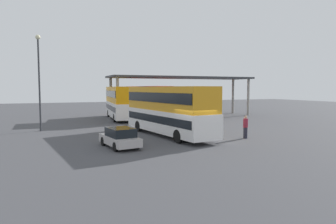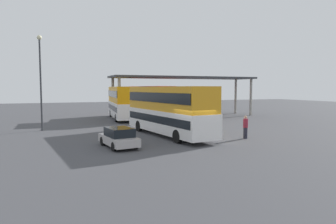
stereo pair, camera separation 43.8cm
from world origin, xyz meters
name	(u,v)px [view 2 (the right image)]	position (x,y,z in m)	size (l,w,h in m)	color
ground_plane	(194,144)	(0.00, 0.00, 0.00)	(140.00, 140.00, 0.00)	#444449
double_decker_main	(168,109)	(-0.23, 4.55, 2.27)	(3.90, 11.52, 4.14)	white
parked_hatchback	(119,137)	(-5.24, 0.98, 0.67)	(2.16, 4.01, 1.35)	#BBB4B3
double_decker_near_canopy	(122,101)	(-0.62, 19.67, 2.30)	(3.64, 11.38, 4.19)	white
double_decker_mid_row	(150,100)	(3.54, 20.69, 2.33)	(3.48, 11.00, 4.26)	orange
double_decker_far_right	(176,101)	(7.13, 19.96, 2.26)	(2.49, 10.27, 4.12)	orange
depot_canopy	(185,79)	(8.38, 19.70, 5.22)	(20.76, 5.10, 5.62)	#33353A
lamppost_tall	(40,72)	(-10.18, 11.61, 5.50)	(0.44, 0.44, 8.89)	#33353A
pedestrian_waiting	(245,127)	(4.91, 0.78, 0.92)	(0.38, 0.38, 1.83)	#262633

